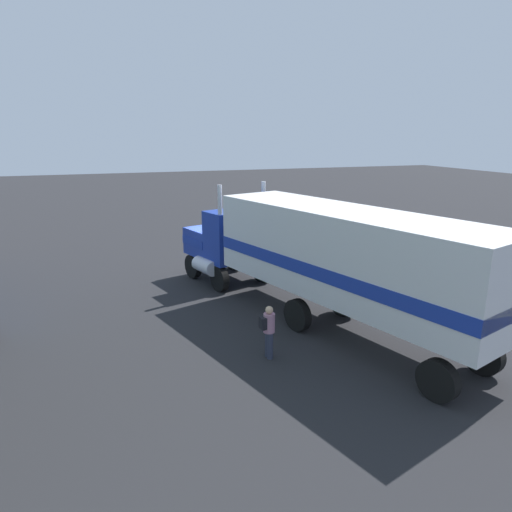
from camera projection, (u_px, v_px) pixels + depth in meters
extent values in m
plane|color=#232326|center=(216.00, 274.00, 21.76)|extent=(120.00, 120.00, 0.00)
cube|color=silver|center=(289.00, 270.00, 22.29)|extent=(4.20, 1.64, 0.01)
cube|color=silver|center=(316.00, 254.00, 25.29)|extent=(4.20, 1.63, 0.01)
cube|color=silver|center=(390.00, 256.00, 24.81)|extent=(4.25, 1.45, 0.01)
cube|color=#193399|center=(216.00, 240.00, 21.14)|extent=(2.46, 2.92, 1.20)
cube|color=#193399|center=(235.00, 235.00, 19.76)|extent=(2.08, 2.80, 2.20)
cube|color=silver|center=(206.00, 236.00, 21.87)|extent=(0.70, 2.03, 1.08)
cube|color=#193399|center=(216.00, 239.00, 21.12)|extent=(2.47, 2.96, 0.36)
cylinder|color=silver|center=(220.00, 227.00, 18.55)|extent=(0.18, 0.18, 3.40)
cylinder|color=silver|center=(263.00, 221.00, 19.81)|extent=(0.18, 0.18, 3.40)
cube|color=silver|center=(345.00, 253.00, 14.69)|extent=(10.80, 5.60, 2.80)
cube|color=#193399|center=(345.00, 266.00, 14.80)|extent=(10.81, 5.64, 0.44)
cylinder|color=silver|center=(205.00, 266.00, 19.67)|extent=(1.43, 1.00, 0.64)
cylinder|color=black|center=(193.00, 266.00, 21.04)|extent=(1.14, 0.61, 1.10)
cylinder|color=black|center=(233.00, 259.00, 22.30)|extent=(1.14, 0.61, 1.10)
cylinder|color=black|center=(220.00, 279.00, 19.25)|extent=(1.14, 0.61, 1.10)
cylinder|color=black|center=(261.00, 270.00, 20.52)|extent=(1.14, 0.61, 1.10)
cylinder|color=black|center=(297.00, 315.00, 15.41)|extent=(1.14, 0.61, 1.10)
cylinder|color=black|center=(343.00, 301.00, 16.67)|extent=(1.14, 0.61, 1.10)
cylinder|color=black|center=(438.00, 380.00, 11.33)|extent=(1.14, 0.61, 1.10)
cylinder|color=black|center=(484.00, 356.00, 12.59)|extent=(1.14, 0.61, 1.10)
cylinder|color=#2D3347|center=(268.00, 344.00, 13.62)|extent=(0.18, 0.18, 0.82)
cylinder|color=#2D3347|center=(270.00, 346.00, 13.49)|extent=(0.18, 0.18, 0.82)
cylinder|color=#A5728C|center=(269.00, 323.00, 13.37)|extent=(0.34, 0.34, 0.58)
sphere|color=tan|center=(269.00, 310.00, 13.27)|extent=(0.23, 0.23, 0.23)
cube|color=black|center=(263.00, 323.00, 13.29)|extent=(0.27, 0.18, 0.36)
cylinder|color=black|center=(455.00, 309.00, 16.52)|extent=(0.66, 0.30, 0.66)
cylinder|color=black|center=(495.00, 322.00, 15.40)|extent=(0.66, 0.30, 0.66)
cube|color=maroon|center=(475.00, 308.00, 15.89)|extent=(1.12, 0.57, 0.36)
cylinder|color=silver|center=(459.00, 298.00, 16.32)|extent=(0.29, 0.15, 0.69)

